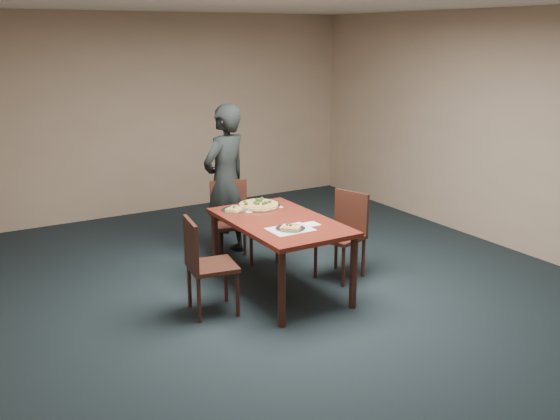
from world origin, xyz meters
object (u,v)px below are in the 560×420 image
pizza_pan (259,205)px  slice_plate_near (290,228)px  dining_table (280,229)px  chair_right (345,230)px  diner (225,181)px  chair_left (204,261)px  slice_plate_far (235,209)px  chair_far (231,216)px

pizza_pan → slice_plate_near: 0.85m
dining_table → pizza_pan: size_ratio=3.30×
dining_table → chair_right: size_ratio=1.65×
diner → chair_left: bearing=34.3°
chair_right → slice_plate_near: size_ratio=3.25×
diner → dining_table: bearing=66.5°
chair_right → slice_plate_far: (-1.03, 0.51, 0.25)m
chair_left → slice_plate_far: size_ratio=3.25×
slice_plate_near → diner: bearing=86.5°
chair_right → slice_plate_near: chair_right is taller
chair_far → slice_plate_near: 1.41m
dining_table → chair_far: 1.08m
slice_plate_near → chair_left: bearing=163.9°
pizza_pan → diner: bearing=92.5°
dining_table → diner: diner is taller
dining_table → slice_plate_far: slice_plate_far is taller
chair_left → pizza_pan: bearing=-46.9°
diner → slice_plate_near: diner is taller
chair_far → diner: bearing=95.0°
chair_right → slice_plate_near: 0.97m
chair_right → diner: bearing=-165.4°
dining_table → chair_far: bearing=90.8°
diner → chair_right: bearing=99.7°
diner → slice_plate_near: (-0.10, -1.57, -0.12)m
dining_table → chair_far: chair_far is taller
slice_plate_far → pizza_pan: bearing=-0.1°
chair_far → slice_plate_far: bearing=-95.7°
slice_plate_far → chair_right: bearing=-26.3°
chair_far → slice_plate_far: (-0.22, -0.54, 0.25)m
chair_left → slice_plate_near: size_ratio=3.25×
chair_far → slice_plate_far: 0.63m
chair_right → chair_left: bearing=-103.9°
chair_far → chair_right: 1.33m
chair_far → chair_right: (0.82, -1.05, 0.00)m
chair_right → dining_table: bearing=-106.3°
chair_right → pizza_pan: size_ratio=2.00×
dining_table → chair_left: size_ratio=1.65×
chair_right → diner: size_ratio=0.52×
chair_right → diner: 1.51m
pizza_pan → chair_left: bearing=-145.8°
dining_table → diner: bearing=89.1°
diner → slice_plate_near: 1.58m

